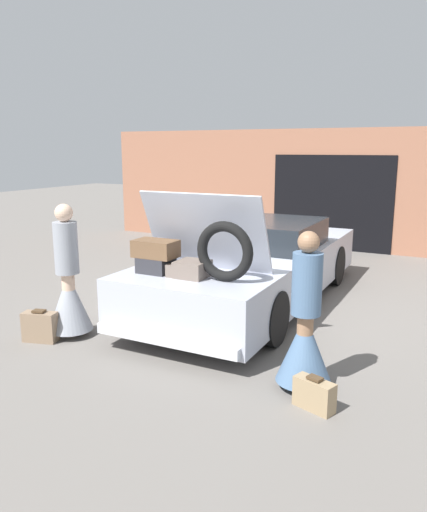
{
  "coord_description": "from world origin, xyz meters",
  "views": [
    {
      "loc": [
        2.84,
        -6.96,
        2.35
      ],
      "look_at": [
        0.0,
        -1.4,
        1.0
      ],
      "focal_mm": 35.0,
      "sensor_mm": 36.0,
      "label": 1
    }
  ],
  "objects": [
    {
      "name": "ground_plane",
      "position": [
        0.0,
        0.0,
        0.0
      ],
      "size": [
        40.0,
        40.0,
        0.0
      ],
      "primitive_type": "plane",
      "color": "slate"
    },
    {
      "name": "garage_wall_back",
      "position": [
        0.0,
        4.7,
        1.39
      ],
      "size": [
        12.0,
        0.14,
        2.8
      ],
      "color": "#9E664C",
      "rests_on": "ground_plane"
    },
    {
      "name": "car",
      "position": [
        -0.0,
        -0.02,
        0.59
      ],
      "size": [
        1.95,
        5.19,
        1.84
      ],
      "color": "#B2B7C6",
      "rests_on": "ground_plane"
    },
    {
      "name": "person_left",
      "position": [
        -1.54,
        -2.41,
        0.61
      ],
      "size": [
        0.56,
        0.56,
        1.69
      ],
      "rotation": [
        0.0,
        0.0,
        -1.77
      ],
      "color": "beige",
      "rests_on": "ground_plane"
    },
    {
      "name": "person_right",
      "position": [
        1.54,
        -2.44,
        0.57
      ],
      "size": [
        0.55,
        0.55,
        1.59
      ],
      "rotation": [
        0.0,
        0.0,
        1.8
      ],
      "color": "#997051",
      "rests_on": "ground_plane"
    },
    {
      "name": "suitcase_beside_left_person",
      "position": [
        -1.73,
        -2.74,
        0.19
      ],
      "size": [
        0.45,
        0.29,
        0.4
      ],
      "color": "#8C7259",
      "rests_on": "ground_plane"
    },
    {
      "name": "suitcase_beside_right_person",
      "position": [
        1.75,
        -2.81,
        0.15
      ],
      "size": [
        0.41,
        0.27,
        0.32
      ],
      "color": "#9E8460",
      "rests_on": "ground_plane"
    }
  ]
}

